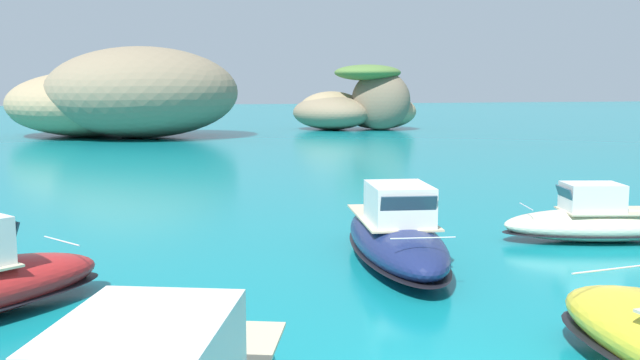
% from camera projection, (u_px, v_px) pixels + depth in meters
% --- Properties ---
extents(islet_large, '(29.25, 28.14, 9.83)m').
position_uv_depth(islet_large, '(118.00, 100.00, 77.13)').
color(islet_large, '#84755B').
rests_on(islet_large, ground).
extents(islet_small, '(19.00, 14.86, 8.26)m').
position_uv_depth(islet_small, '(355.00, 106.00, 89.41)').
color(islet_small, '#84755B').
rests_on(islet_small, ground).
extents(motorboat_cream, '(7.53, 3.88, 2.13)m').
position_uv_depth(motorboat_cream, '(600.00, 222.00, 25.34)').
color(motorboat_cream, beige).
rests_on(motorboat_cream, ground).
extents(motorboat_navy, '(3.98, 9.11, 2.60)m').
position_uv_depth(motorboat_navy, '(396.00, 236.00, 22.23)').
color(motorboat_navy, navy).
rests_on(motorboat_navy, ground).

